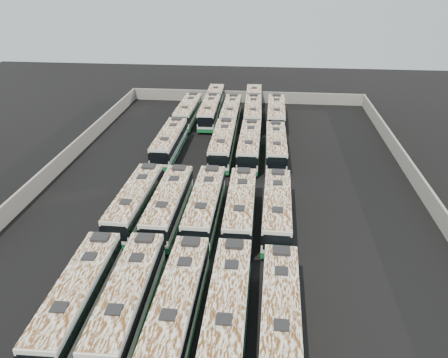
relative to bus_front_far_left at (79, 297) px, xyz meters
The scene contains 21 objects.
ground 24.73m from the bus_front_far_left, 67.83° to the left, with size 140.00×140.00×0.00m, color black.
perimeter_wall 24.67m from the bus_front_far_left, 67.83° to the left, with size 45.20×73.20×2.20m.
bus_front_far_left is the anchor object (origin of this frame).
bus_front_left 3.77m from the bus_front_far_left, ahead, with size 3.06×13.29×3.73m.
bus_front_center 7.54m from the bus_front_far_left, ahead, with size 2.88×13.22×3.72m.
bus_front_right 11.21m from the bus_front_far_left, ahead, with size 2.80×13.24×3.73m.
bus_front_far_right 14.97m from the bus_front_far_left, ahead, with size 2.89×12.78×3.59m.
bus_midfront_far_left 14.62m from the bus_front_far_left, 89.46° to the left, with size 2.99×13.04×3.66m.
bus_midfront_left 14.91m from the bus_front_far_left, 75.48° to the left, with size 2.84×13.15×3.71m.
bus_midfront_center 16.40m from the bus_front_far_left, 62.79° to the left, with size 2.85×13.21×3.72m.
bus_midfront_right 18.30m from the bus_front_far_left, 52.42° to the left, with size 2.84×13.06×3.68m.
bus_midfront_far_right 20.81m from the bus_front_far_left, 44.47° to the left, with size 2.95×13.04×3.67m.
bus_midback_far_left 31.88m from the bus_front_far_left, 89.94° to the left, with size 2.75×12.98×3.66m.
bus_midback_center 32.60m from the bus_front_far_left, 76.62° to the left, with size 2.94×13.29×3.74m.
bus_midback_right 33.64m from the bus_front_far_left, 70.47° to the left, with size 2.82×13.14×3.70m.
bus_midback_far_right 35.16m from the bus_front_far_left, 65.02° to the left, with size 2.83×12.74×3.58m.
bus_back_far_left 46.40m from the bus_front_far_left, 89.88° to the left, with size 2.84×12.81×3.60m.
bus_back_left 50.01m from the bus_front_far_left, 85.75° to the left, with size 3.07×19.79×3.58m.
bus_back_center 46.83m from the bus_front_far_left, 80.87° to the left, with size 2.74×12.76×3.60m.
bus_back_right 50.98m from the bus_front_far_left, 77.51° to the left, with size 3.25×20.35×3.68m.
bus_back_far_right 48.67m from the bus_front_far_left, 72.10° to the left, with size 2.90×13.28×3.74m.
Camera 1 is at (4.07, -46.97, 24.16)m, focal length 35.00 mm.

